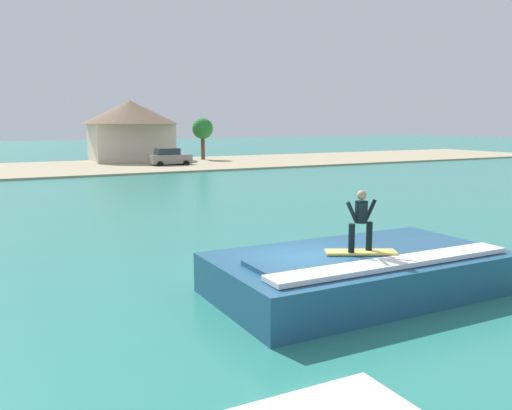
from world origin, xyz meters
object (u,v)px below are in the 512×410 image
wave_crest (360,272)px  surfer (361,218)px  surfboard (361,252)px  house_gabled_white (131,125)px  car_far_shore (170,157)px  tree_tall_bare (203,129)px

wave_crest → surfer: size_ratio=4.94×
surfboard → house_gabled_white: size_ratio=0.17×
wave_crest → surfer: surfer is taller
surfboard → house_gabled_white: house_gabled_white is taller
surfer → car_far_shore: 42.59m
surfer → tree_tall_bare: size_ratio=0.32×
surfer → house_gabled_white: 50.67m
house_gabled_white → tree_tall_bare: (7.68, -2.58, -0.46)m
wave_crest → surfer: bearing=-129.7°
surfer → tree_tall_bare: bearing=72.6°
car_far_shore → tree_tall_bare: 8.83m
wave_crest → tree_tall_bare: bearing=72.9°
surfboard → car_far_shore: bearing=78.0°
surfboard → tree_tall_bare: size_ratio=0.37×
surfer → house_gabled_white: bearing=81.9°
surfboard → surfer: surfer is taller
car_far_shore → house_gabled_white: bearing=101.2°
tree_tall_bare → car_far_shore: bearing=-135.5°
surfboard → tree_tall_bare: bearing=72.7°
wave_crest → house_gabled_white: (6.84, 49.72, 3.55)m
wave_crest → surfboard: size_ratio=4.25×
wave_crest → car_far_shore: 42.12m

